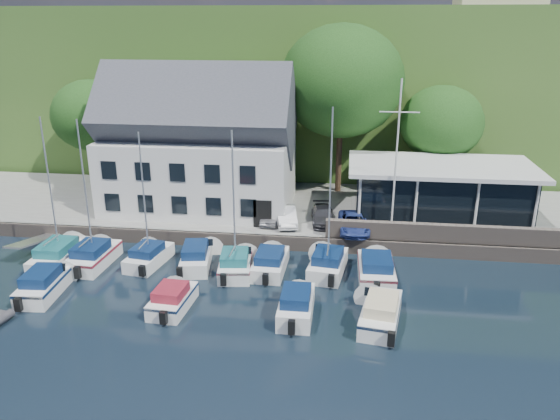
# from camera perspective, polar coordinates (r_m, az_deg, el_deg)

# --- Properties ---
(ground) EXTENTS (180.00, 180.00, 0.00)m
(ground) POSITION_cam_1_polar(r_m,az_deg,el_deg) (27.82, -2.80, -13.15)
(ground) COLOR black
(ground) RESTS_ON ground
(quay) EXTENTS (60.00, 13.00, 1.00)m
(quay) POSITION_cam_1_polar(r_m,az_deg,el_deg) (43.28, 1.18, -0.14)
(quay) COLOR gray
(quay) RESTS_ON ground
(quay_face) EXTENTS (60.00, 0.30, 1.00)m
(quay_face) POSITION_cam_1_polar(r_m,az_deg,el_deg) (37.25, 0.11, -3.45)
(quay_face) COLOR #655950
(quay_face) RESTS_ON ground
(hillside) EXTENTS (160.00, 75.00, 16.00)m
(hillside) POSITION_cam_1_polar(r_m,az_deg,el_deg) (85.47, 4.53, 14.63)
(hillside) COLOR #345921
(hillside) RESTS_ON ground
(field_patch) EXTENTS (50.00, 30.00, 0.30)m
(field_patch) POSITION_cam_1_polar(r_m,az_deg,el_deg) (93.16, 10.17, 19.81)
(field_patch) COLOR #576733
(field_patch) RESTS_ON hillside
(harbor_building) EXTENTS (14.40, 8.20, 8.70)m
(harbor_building) POSITION_cam_1_polar(r_m,az_deg,el_deg) (42.25, -8.45, 6.03)
(harbor_building) COLOR silver
(harbor_building) RESTS_ON quay
(club_pavilion) EXTENTS (13.20, 7.20, 4.10)m
(club_pavilion) POSITION_cam_1_polar(r_m,az_deg,el_deg) (41.39, 16.31, 1.86)
(club_pavilion) COLOR black
(club_pavilion) RESTS_ON quay
(seawall) EXTENTS (18.00, 0.50, 1.20)m
(seawall) POSITION_cam_1_polar(r_m,az_deg,el_deg) (37.76, 18.59, -2.39)
(seawall) COLOR #655950
(seawall) RESTS_ON quay
(gangway) EXTENTS (1.20, 6.00, 1.40)m
(gangway) POSITION_cam_1_polar(r_m,az_deg,el_deg) (41.03, -23.84, -3.74)
(gangway) COLOR #BCBDC1
(gangway) RESTS_ON ground
(car_silver) EXTENTS (1.37, 3.25, 1.10)m
(car_silver) POSITION_cam_1_polar(r_m,az_deg,el_deg) (39.35, -0.98, -0.54)
(car_silver) COLOR #B0B0B5
(car_silver) RESTS_ON quay
(car_white) EXTENTS (2.05, 3.97, 1.25)m
(car_white) POSITION_cam_1_polar(r_m,az_deg,el_deg) (39.07, 0.66, -0.57)
(car_white) COLOR silver
(car_white) RESTS_ON quay
(car_dgrey) EXTENTS (1.97, 4.02, 1.12)m
(car_dgrey) POSITION_cam_1_polar(r_m,az_deg,el_deg) (39.42, 4.49, -0.55)
(car_dgrey) COLOR #2F2F35
(car_dgrey) RESTS_ON quay
(car_blue) EXTENTS (1.76, 3.94, 1.32)m
(car_blue) POSITION_cam_1_polar(r_m,az_deg,el_deg) (38.04, 7.72, -1.26)
(car_blue) COLOR navy
(car_blue) RESTS_ON quay
(flagpole) EXTENTS (2.51, 0.20, 10.45)m
(flagpole) POSITION_cam_1_polar(r_m,az_deg,el_deg) (36.45, 12.03, 5.10)
(flagpole) COLOR silver
(flagpole) RESTS_ON quay
(tree_0) EXTENTS (6.70, 6.70, 9.16)m
(tree_0) POSITION_cam_1_polar(r_m,az_deg,el_deg) (50.34, -18.93, 7.60)
(tree_0) COLOR #173710
(tree_0) RESTS_ON quay
(tree_1) EXTENTS (7.25, 7.25, 9.91)m
(tree_1) POSITION_cam_1_polar(r_m,az_deg,el_deg) (47.72, -11.12, 8.14)
(tree_1) COLOR #173710
(tree_1) RESTS_ON quay
(tree_2) EXTENTS (7.50, 7.50, 10.25)m
(tree_2) POSITION_cam_1_polar(r_m,az_deg,el_deg) (46.31, -3.34, 8.35)
(tree_2) COLOR #173710
(tree_2) RESTS_ON quay
(tree_3) EXTENTS (10.03, 10.03, 13.70)m
(tree_3) POSITION_cam_1_polar(r_m,az_deg,el_deg) (45.57, 6.36, 10.29)
(tree_3) COLOR #173710
(tree_3) RESTS_ON quay
(tree_4) EXTENTS (6.62, 6.62, 9.05)m
(tree_4) POSITION_cam_1_polar(r_m,az_deg,el_deg) (46.33, 16.33, 6.85)
(tree_4) COLOR #173710
(tree_4) RESTS_ON quay
(boat_r1_0) EXTENTS (2.34, 7.06, 9.40)m
(boat_r1_0) POSITION_cam_1_polar(r_m,az_deg,el_deg) (36.62, -22.82, 1.57)
(boat_r1_0) COLOR white
(boat_r1_0) RESTS_ON ground
(boat_r1_1) EXTENTS (2.45, 6.20, 9.48)m
(boat_r1_1) POSITION_cam_1_polar(r_m,az_deg,el_deg) (35.54, -19.63, 1.53)
(boat_r1_1) COLOR white
(boat_r1_1) RESTS_ON ground
(boat_r1_2) EXTENTS (2.75, 5.73, 8.44)m
(boat_r1_2) POSITION_cam_1_polar(r_m,az_deg,el_deg) (34.80, -14.00, 0.83)
(boat_r1_2) COLOR white
(boat_r1_2) RESTS_ON ground
(boat_r1_3) EXTENTS (2.89, 6.50, 1.49)m
(boat_r1_3) POSITION_cam_1_polar(r_m,az_deg,el_deg) (35.30, -8.71, -4.59)
(boat_r1_3) COLOR white
(boat_r1_3) RESTS_ON ground
(boat_r1_4) EXTENTS (2.80, 5.82, 8.97)m
(boat_r1_4) POSITION_cam_1_polar(r_m,az_deg,el_deg) (32.59, -4.86, 0.58)
(boat_r1_4) COLOR white
(boat_r1_4) RESTS_ON ground
(boat_r1_5) EXTENTS (2.18, 6.08, 1.41)m
(boat_r1_5) POSITION_cam_1_polar(r_m,az_deg,el_deg) (34.19, -1.02, -5.25)
(boat_r1_5) COLOR white
(boat_r1_5) RESTS_ON ground
(boat_r1_6) EXTENTS (2.90, 6.20, 9.43)m
(boat_r1_6) POSITION_cam_1_polar(r_m,az_deg,el_deg) (32.56, 5.23, 0.97)
(boat_r1_6) COLOR white
(boat_r1_6) RESTS_ON ground
(boat_r1_7) EXTENTS (2.44, 6.39, 1.55)m
(boat_r1_7) POSITION_cam_1_polar(r_m,az_deg,el_deg) (33.63, 10.03, -5.87)
(boat_r1_7) COLOR white
(boat_r1_7) RESTS_ON ground
(boat_r2_0) EXTENTS (2.42, 6.33, 1.57)m
(boat_r2_0) POSITION_cam_1_polar(r_m,az_deg,el_deg) (34.14, -23.39, -6.85)
(boat_r2_0) COLOR white
(boat_r2_0) RESTS_ON ground
(boat_r2_2) EXTENTS (2.28, 5.10, 1.39)m
(boat_r2_2) POSITION_cam_1_polar(r_m,az_deg,el_deg) (30.49, -11.18, -8.89)
(boat_r2_2) COLOR white
(boat_r2_2) RESTS_ON ground
(boat_r2_3) EXTENTS (1.93, 5.80, 1.57)m
(boat_r2_3) POSITION_cam_1_polar(r_m,az_deg,el_deg) (29.27, 1.72, -9.57)
(boat_r2_3) COLOR white
(boat_r2_3) RESTS_ON ground
(boat_r2_4) EXTENTS (2.98, 6.60, 1.53)m
(boat_r2_4) POSITION_cam_1_polar(r_m,az_deg,el_deg) (29.05, 10.50, -10.20)
(boat_r2_4) COLOR white
(boat_r2_4) RESTS_ON ground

